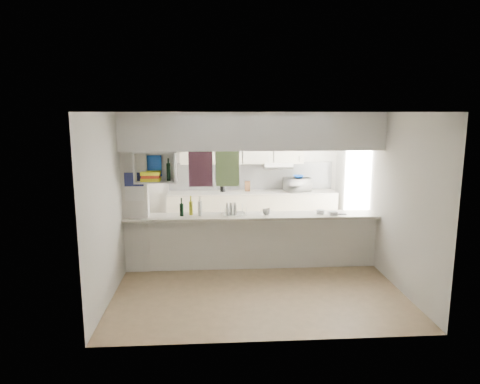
{
  "coord_description": "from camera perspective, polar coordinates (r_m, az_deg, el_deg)",
  "views": [
    {
      "loc": [
        -0.66,
        -6.89,
        2.59
      ],
      "look_at": [
        -0.17,
        0.5,
        1.22
      ],
      "focal_mm": 32.0,
      "sensor_mm": 36.0,
      "label": 1
    }
  ],
  "objects": [
    {
      "name": "knife_block",
      "position": [
        9.24,
        1.01,
        0.78
      ],
      "size": [
        0.13,
        0.11,
        0.22
      ],
      "primitive_type": "cube",
      "rotation": [
        0.0,
        0.0,
        -0.21
      ],
      "color": "brown",
      "rests_on": "bench_top"
    },
    {
      "name": "bowl",
      "position": [
        9.29,
        7.8,
        2.05
      ],
      "size": [
        0.23,
        0.23,
        0.06
      ],
      "primitive_type": "imported",
      "color": "#0E3D9C",
      "rests_on": "microwave"
    },
    {
      "name": "wall_right",
      "position": [
        7.54,
        17.75,
        0.14
      ],
      "size": [
        0.0,
        4.8,
        4.8
      ],
      "primitive_type": "plane",
      "rotation": [
        1.57,
        0.0,
        -1.57
      ],
      "color": "silver",
      "rests_on": "floor"
    },
    {
      "name": "wine_bottles",
      "position": [
        7.09,
        -6.52,
        -2.18
      ],
      "size": [
        0.37,
        0.15,
        0.33
      ],
      "color": "black",
      "rests_on": "breakfast_bar"
    },
    {
      "name": "wall_back",
      "position": [
        9.41,
        0.27,
        2.62
      ],
      "size": [
        4.2,
        0.0,
        4.2
      ],
      "primitive_type": "plane",
      "rotation": [
        1.57,
        0.0,
        0.0
      ],
      "color": "silver",
      "rests_on": "floor"
    },
    {
      "name": "cup",
      "position": [
        7.06,
        3.56,
        -2.66
      ],
      "size": [
        0.17,
        0.17,
        0.1
      ],
      "primitive_type": "imported",
      "rotation": [
        0.0,
        0.0,
        -0.44
      ],
      "color": "white",
      "rests_on": "dish_rack"
    },
    {
      "name": "cubby_shelf",
      "position": [
        6.95,
        -11.28,
        3.03
      ],
      "size": [
        0.65,
        0.35,
        0.5
      ],
      "color": "white",
      "rests_on": "bulkhead"
    },
    {
      "name": "utensil_jar",
      "position": [
        9.19,
        -2.33,
        0.5
      ],
      "size": [
        0.11,
        0.11,
        0.15
      ],
      "primitive_type": "cylinder",
      "color": "black",
      "rests_on": "bench_top"
    },
    {
      "name": "kitchen_run",
      "position": [
        9.24,
        1.37,
        -0.51
      ],
      "size": [
        3.6,
        0.63,
        2.24
      ],
      "color": "beige",
      "rests_on": "floor"
    },
    {
      "name": "plastic_tubs",
      "position": [
        7.3,
        11.41,
        -2.69
      ],
      "size": [
        0.49,
        0.21,
        0.07
      ],
      "color": "silver",
      "rests_on": "breakfast_bar"
    },
    {
      "name": "dish_rack",
      "position": [
        7.13,
        -0.9,
        -2.35
      ],
      "size": [
        0.44,
        0.36,
        0.21
      ],
      "rotation": [
        0.0,
        0.0,
        0.17
      ],
      "color": "silver",
      "rests_on": "breakfast_bar"
    },
    {
      "name": "servery_partition",
      "position": [
        6.98,
        0.24,
        2.84
      ],
      "size": [
        4.2,
        0.5,
        2.6
      ],
      "color": "silver",
      "rests_on": "floor"
    },
    {
      "name": "floor",
      "position": [
        7.39,
        1.59,
        -10.0
      ],
      "size": [
        4.8,
        4.8,
        0.0
      ],
      "primitive_type": "plane",
      "color": "#947956",
      "rests_on": "ground"
    },
    {
      "name": "wall_left",
      "position": [
        7.16,
        -15.33,
        -0.25
      ],
      "size": [
        0.0,
        4.8,
        4.8
      ],
      "primitive_type": "plane",
      "rotation": [
        1.57,
        0.0,
        1.57
      ],
      "color": "silver",
      "rests_on": "floor"
    },
    {
      "name": "microwave",
      "position": [
        9.33,
        7.66,
        1.01
      ],
      "size": [
        0.61,
        0.5,
        0.29
      ],
      "primitive_type": "imported",
      "rotation": [
        0.0,
        0.0,
        3.45
      ],
      "color": "white",
      "rests_on": "bench_top"
    },
    {
      "name": "ceiling",
      "position": [
        6.93,
        1.7,
        10.58
      ],
      "size": [
        4.8,
        4.8,
        0.0
      ],
      "primitive_type": "plane",
      "color": "white",
      "rests_on": "wall_back"
    }
  ]
}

